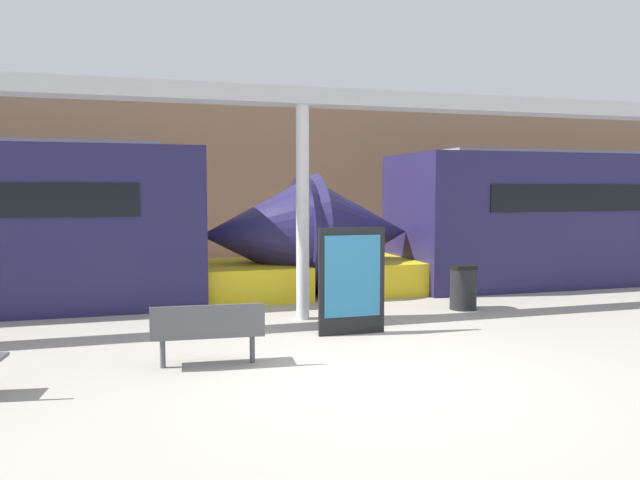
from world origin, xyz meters
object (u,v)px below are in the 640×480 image
at_px(trash_bin, 463,287).
at_px(poster_board, 352,281).
at_px(support_column_near, 303,214).
at_px(bench_near, 208,330).

distance_m(trash_bin, poster_board, 3.07).
bearing_deg(support_column_near, trash_bin, -0.24).
bearing_deg(poster_board, support_column_near, 107.80).
distance_m(bench_near, poster_board, 2.68).
bearing_deg(trash_bin, poster_board, -153.69).
xyz_separation_m(trash_bin, poster_board, (-2.72, -1.35, 0.43)).
height_order(bench_near, poster_board, poster_board).
bearing_deg(poster_board, trash_bin, 26.31).
relative_size(trash_bin, support_column_near, 0.23).
height_order(bench_near, trash_bin, trash_bin).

